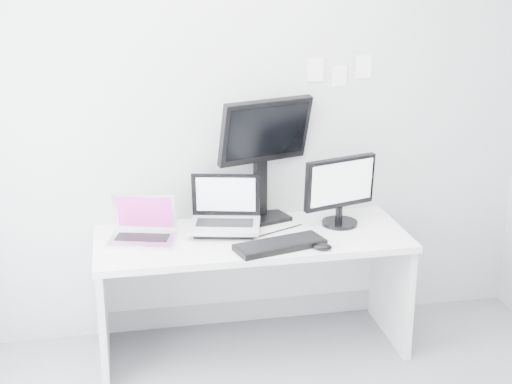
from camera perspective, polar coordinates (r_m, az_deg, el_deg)
The scene contains 12 objects.
back_wall at distance 4.46m, azimuth -1.17°, elevation 5.72°, with size 3.60×3.60×0.00m, color #B3B5B8.
desk at distance 4.45m, azimuth -0.30°, elevation -7.73°, with size 1.80×0.70×0.73m, color white.
macbook at distance 4.22m, azimuth -8.80°, elevation -2.08°, with size 0.36×0.27×0.27m, color #B8B8BD.
speaker at distance 4.51m, azimuth -3.25°, elevation -1.13°, with size 0.09×0.09×0.18m, color black.
dell_laptop at distance 4.29m, azimuth -2.44°, elevation -1.05°, with size 0.40×0.31×0.34m, color #BBBDC3.
rear_monitor at distance 4.43m, azimuth 0.55°, elevation 2.57°, with size 0.57×0.21×0.78m, color black.
samsung_monitor at distance 4.44m, azimuth 6.49°, elevation 0.12°, with size 0.47×0.22×0.43m, color black.
keyboard at distance 4.13m, azimuth 1.85°, elevation -4.07°, with size 0.51×0.18×0.03m, color black.
mouse at distance 4.12m, azimuth 5.08°, elevation -4.18°, with size 0.11×0.07×0.04m, color black.
wall_note_0 at distance 4.50m, azimuth 4.55°, elevation 9.28°, with size 0.10×0.00×0.14m, color white.
wall_note_1 at distance 4.55m, azimuth 6.38°, elevation 8.81°, with size 0.09×0.00×0.13m, color white.
wall_note_2 at distance 4.59m, azimuth 8.22°, elevation 9.44°, with size 0.10×0.00×0.14m, color white.
Camera 1 is at (-0.74, -2.69, 2.30)m, focal length 52.37 mm.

